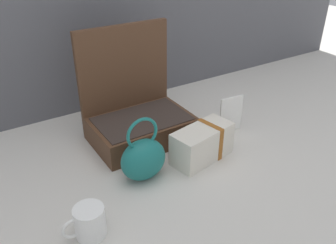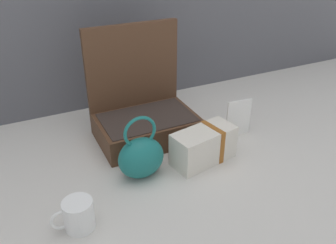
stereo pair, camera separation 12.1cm
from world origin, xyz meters
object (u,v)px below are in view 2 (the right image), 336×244
cream_toiletry_bag (204,145)px  coffee_mug (78,215)px  info_card_left (238,118)px  teal_pouch_handbag (141,157)px  open_suitcase (143,113)px

cream_toiletry_bag → coffee_mug: bearing=-164.8°
coffee_mug → info_card_left: info_card_left is taller
cream_toiletry_bag → info_card_left: size_ratio=1.61×
cream_toiletry_bag → info_card_left: (0.22, 0.10, 0.02)m
teal_pouch_handbag → coffee_mug: size_ratio=1.88×
teal_pouch_handbag → coffee_mug: (-0.25, -0.15, -0.03)m
open_suitcase → coffee_mug: 0.54m
teal_pouch_handbag → cream_toiletry_bag: (0.24, -0.01, -0.02)m
info_card_left → teal_pouch_handbag: bearing=-163.8°
open_suitcase → teal_pouch_handbag: 0.28m
coffee_mug → open_suitcase: bearing=47.5°
teal_pouch_handbag → open_suitcase: bearing=66.2°
open_suitcase → info_card_left: open_suitcase is taller
open_suitcase → cream_toiletry_bag: size_ratio=1.74×
open_suitcase → info_card_left: 0.39m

